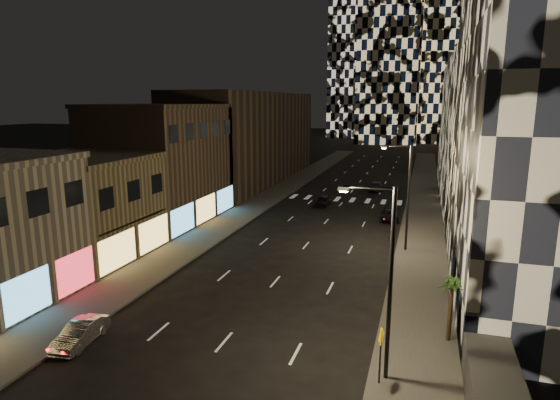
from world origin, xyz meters
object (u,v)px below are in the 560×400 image
Objects in this scene: car_dark_midlane at (323,201)px; palm_tree at (452,289)px; car_dark_rightlane at (390,216)px; streetlight_near at (385,271)px; streetlight_far at (406,190)px; ped_sign at (381,345)px; car_silver_parked at (80,333)px; car_dark_oncoming at (376,186)px.

palm_tree is at bearing -64.67° from car_dark_midlane.
car_dark_rightlane is (8.42, -4.92, -0.06)m from car_dark_midlane.
streetlight_near is at bearing -72.03° from car_dark_midlane.
streetlight_far is 2.24× the size of car_dark_rightlane.
car_dark_rightlane is (-1.88, 10.34, -4.80)m from streetlight_far.
ped_sign is at bearing -121.73° from palm_tree.
car_dark_rightlane is at bearing 60.90° from car_silver_parked.
palm_tree reaches higher than ped_sign.
car_dark_oncoming is at bearing 72.10° from car_silver_parked.
car_silver_parked is 0.79× the size of car_dark_oncoming.
streetlight_far is 11.55m from car_dark_rightlane.
car_dark_midlane is 33.60m from palm_tree.
streetlight_far is 2.50× the size of car_dark_midlane.
streetlight_far reaches higher than car_dark_rightlane.
car_dark_rightlane is 30.97m from ped_sign.
streetlight_far is 3.28× the size of ped_sign.
car_dark_midlane is 1.02× the size of palm_tree.
car_dark_midlane is at bearing 114.27° from ped_sign.
ped_sign is at bearing -2.54° from car_silver_parked.
car_silver_parked is 1.35× the size of ped_sign.
streetlight_far reaches higher than ped_sign.
car_dark_rightlane is at bearing -28.63° from car_dark_midlane.
streetlight_near is 1.00× the size of streetlight_far.
car_dark_midlane is 9.75m from car_dark_rightlane.
car_dark_oncoming is at bearing 68.52° from car_dark_midlane.
car_silver_parked is 34.58m from car_dark_rightlane.
ped_sign is at bearing 94.17° from car_dark_oncoming.
car_dark_oncoming is at bearing 95.35° from car_dark_rightlane.
car_dark_midlane is at bearing 144.46° from car_dark_rightlane.
streetlight_far is at bearing -54.30° from car_dark_midlane.
streetlight_far reaches higher than palm_tree.
car_dark_oncoming is at bearing 100.48° from streetlight_far.
car_dark_midlane is (5.26, 36.68, 0.00)m from car_silver_parked.
car_dark_midlane is at bearing 124.02° from streetlight_far.
palm_tree reaches higher than car_dark_rightlane.
car_dark_rightlane is at bearing 93.55° from streetlight_near.
streetlight_near is 3.38m from ped_sign.
streetlight_near is 3.28× the size of ped_sign.
palm_tree is at bearing 66.50° from ped_sign.
car_silver_parked is (-15.55, -1.43, -4.74)m from streetlight_near.
streetlight_near is 37.03m from car_dark_midlane.
streetlight_far is at bearing 90.00° from streetlight_near.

